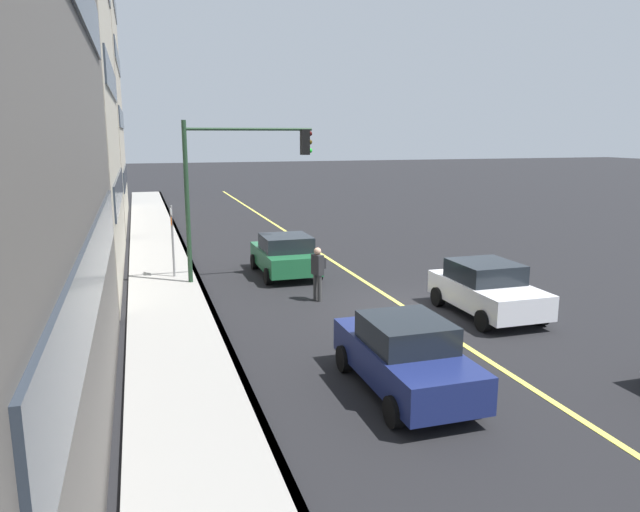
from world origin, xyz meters
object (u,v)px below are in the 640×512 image
car_navy (405,355)px  street_sign_post (172,237)px  car_white (487,289)px  pedestrian_with_backpack (318,270)px  car_green (285,255)px  traffic_light_mast (237,172)px

car_navy → street_sign_post: 12.01m
car_white → car_navy: bearing=132.2°
car_white → pedestrian_with_backpack: 5.24m
pedestrian_with_backpack → car_navy: bearing=177.6°
car_green → car_navy: (-10.90, 0.13, 0.00)m
pedestrian_with_backpack → street_sign_post: 6.00m
traffic_light_mast → street_sign_post: (1.03, 2.25, -2.35)m
car_white → traffic_light_mast: (6.06, 6.37, 3.18)m
car_green → traffic_light_mast: traffic_light_mast is taller
car_white → street_sign_post: bearing=50.6°
car_green → street_sign_post: size_ratio=1.42×
car_green → pedestrian_with_backpack: bearing=-177.5°
car_green → car_white: bearing=-146.0°
car_navy → street_sign_post: size_ratio=1.50×
street_sign_post → pedestrian_with_backpack: bearing=-134.3°
car_navy → car_white: bearing=-47.8°
car_navy → pedestrian_with_backpack: (7.13, -0.30, 0.24)m
car_white → car_green: bearing=34.0°
car_green → street_sign_post: 4.22m
car_navy → car_white: car_navy is taller
car_white → traffic_light_mast: 9.35m
car_green → street_sign_post: (0.40, 4.11, 0.84)m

